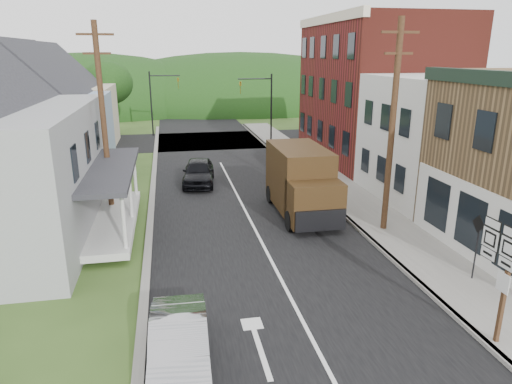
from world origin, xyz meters
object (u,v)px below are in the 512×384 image
delivery_van (302,182)px  dark_sedan (199,172)px  route_sign_cluster (507,269)px  warning_sign (477,238)px  silver_sedan (179,347)px

delivery_van → dark_sedan: bearing=125.7°
dark_sedan → route_sign_cluster: route_sign_cluster is taller
dark_sedan → warning_sign: (8.35, -14.20, 0.88)m
delivery_van → silver_sedan: bearing=-120.3°
dark_sedan → delivery_van: 7.86m
warning_sign → silver_sedan: bearing=-165.3°
route_sign_cluster → warning_sign: bearing=61.4°
route_sign_cluster → warning_sign: size_ratio=1.43×
silver_sedan → delivery_van: (6.23, 10.55, 0.98)m
silver_sedan → route_sign_cluster: route_sign_cluster is taller
silver_sedan → delivery_van: 12.29m
delivery_van → route_sign_cluster: bearing=-78.8°
dark_sedan → silver_sedan: bearing=-89.1°
dark_sedan → route_sign_cluster: (6.68, -17.55, 1.56)m
dark_sedan → route_sign_cluster: 18.84m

